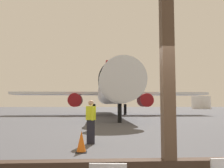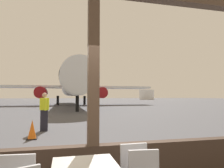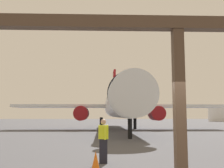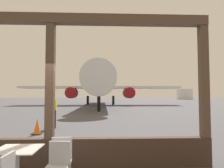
# 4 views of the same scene
# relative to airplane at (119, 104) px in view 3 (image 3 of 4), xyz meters

# --- Properties ---
(ground_plane) EXTENTS (220.00, 220.00, 0.00)m
(ground_plane) POSITION_rel_airplane_xyz_m (-0.84, 8.97, -3.46)
(ground_plane) COLOR #4C4C51
(window_frame) EXTENTS (7.87, 0.24, 3.75)m
(window_frame) POSITION_rel_airplane_xyz_m (-0.84, -31.03, -2.17)
(window_frame) COLOR #38281E
(window_frame) RESTS_ON ground
(airplane) EXTENTS (28.59, 34.54, 10.32)m
(airplane) POSITION_rel_airplane_xyz_m (0.00, 0.00, 0.00)
(airplane) COLOR silver
(airplane) RESTS_ON ground
(ground_crew_worker) EXTENTS (0.40, 0.55, 1.74)m
(ground_crew_worker) POSITION_rel_airplane_xyz_m (-2.21, -24.95, -2.56)
(ground_crew_worker) COLOR black
(ground_crew_worker) RESTS_ON ground
(traffic_cone) EXTENTS (0.36, 0.36, 0.70)m
(traffic_cone) POSITION_rel_airplane_xyz_m (-2.48, -26.68, -3.13)
(traffic_cone) COLOR orange
(traffic_cone) RESTS_ON ground
(fuel_storage_tank) EXTENTS (6.77, 6.77, 4.51)m
(fuel_storage_tank) POSITION_rel_airplane_xyz_m (36.15, 52.94, -1.21)
(fuel_storage_tank) COLOR white
(fuel_storage_tank) RESTS_ON ground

